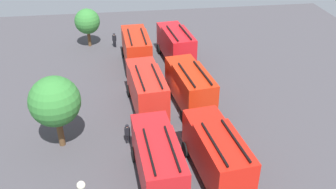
# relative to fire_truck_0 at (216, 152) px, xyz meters

# --- Properties ---
(ground_plane) EXTENTS (54.65, 54.65, 0.00)m
(ground_plane) POSITION_rel_fire_truck_0_xyz_m (8.94, 1.94, -2.15)
(ground_plane) COLOR #423F44
(fire_truck_0) EXTENTS (7.44, 3.46, 3.88)m
(fire_truck_0) POSITION_rel_fire_truck_0_xyz_m (0.00, 0.00, 0.00)
(fire_truck_0) COLOR red
(fire_truck_0) RESTS_ON ground
(fire_truck_1) EXTENTS (7.46, 3.52, 3.88)m
(fire_truck_1) POSITION_rel_fire_truck_0_xyz_m (8.98, 0.05, 0.00)
(fire_truck_1) COLOR red
(fire_truck_1) RESTS_ON ground
(fire_truck_2) EXTENTS (7.44, 3.45, 3.88)m
(fire_truck_2) POSITION_rel_fire_truck_0_xyz_m (18.12, -0.18, 0.00)
(fire_truck_2) COLOR red
(fire_truck_2) RESTS_ON ground
(fire_truck_3) EXTENTS (7.35, 3.16, 3.88)m
(fire_truck_3) POSITION_rel_fire_truck_0_xyz_m (-0.15, 3.88, 0.00)
(fire_truck_3) COLOR red
(fire_truck_3) RESTS_ON ground
(fire_truck_4) EXTENTS (7.39, 3.29, 3.88)m
(fire_truck_4) POSITION_rel_fire_truck_0_xyz_m (8.99, 3.76, 0.00)
(fire_truck_4) COLOR red
(fire_truck_4) RESTS_ON ground
(fire_truck_5) EXTENTS (7.31, 3.03, 3.88)m
(fire_truck_5) POSITION_rel_fire_truck_0_xyz_m (17.67, 4.08, 0.00)
(fire_truck_5) COLOR red
(fire_truck_5) RESTS_ON ground
(firefighter_0) EXTENTS (0.43, 0.48, 1.68)m
(firefighter_0) POSITION_rel_fire_truck_0_xyz_m (23.15, 6.35, -1.21)
(firefighter_0) COLOR black
(firefighter_0) RESTS_ON ground
(firefighter_1) EXTENTS (0.42, 0.48, 1.78)m
(firefighter_1) POSITION_rel_fire_truck_0_xyz_m (22.28, 0.28, -1.15)
(firefighter_1) COLOR black
(firefighter_1) RESTS_ON ground
(firefighter_2) EXTENTS (0.28, 0.44, 1.64)m
(firefighter_2) POSITION_rel_fire_truck_0_xyz_m (4.52, 5.65, -1.24)
(firefighter_2) COLOR black
(firefighter_2) RESTS_ON ground
(firefighter_3) EXTENTS (0.32, 0.46, 1.78)m
(firefighter_3) POSITION_rel_fire_truck_0_xyz_m (22.95, 2.76, -1.15)
(firefighter_3) COLOR black
(firefighter_3) RESTS_ON ground
(tree_0) EXTENTS (3.69, 3.69, 5.72)m
(tree_0) POSITION_rel_fire_truck_0_xyz_m (5.00, 10.61, 1.70)
(tree_0) COLOR brown
(tree_0) RESTS_ON ground
(tree_1) EXTENTS (2.92, 2.92, 4.52)m
(tree_1) POSITION_rel_fire_truck_0_xyz_m (23.91, 9.31, 0.89)
(tree_1) COLOR brown
(tree_1) RESTS_ON ground
(traffic_cone_0) EXTENTS (0.46, 0.46, 0.66)m
(traffic_cone_0) POSITION_rel_fire_truck_0_xyz_m (7.66, -1.79, -1.82)
(traffic_cone_0) COLOR #F2600C
(traffic_cone_0) RESTS_ON ground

